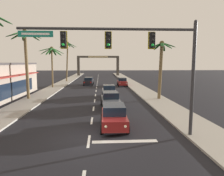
{
  "coord_description": "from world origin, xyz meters",
  "views": [
    {
      "loc": [
        0.74,
        -12.41,
        4.79
      ],
      "look_at": [
        1.91,
        8.0,
        2.2
      ],
      "focal_mm": 32.63,
      "sensor_mm": 36.0,
      "label": 1
    }
  ],
  "objects_px": {
    "sedan_third_in_queue": "(110,100)",
    "sedan_parked_nearest_kerb": "(122,82)",
    "palm_left_farthest": "(67,54)",
    "palm_right_second": "(161,61)",
    "town_gateway_arch": "(98,63)",
    "palm_left_third": "(52,56)",
    "traffic_signal_mast": "(137,52)",
    "sedan_oncoming_far": "(89,81)",
    "sedan_fifth_in_queue": "(109,91)",
    "sedan_lead_at_stop_bar": "(114,116)",
    "palm_left_second": "(26,49)"
  },
  "relations": [
    {
      "from": "sedan_third_in_queue",
      "to": "sedan_parked_nearest_kerb",
      "type": "distance_m",
      "value": 20.16
    },
    {
      "from": "sedan_parked_nearest_kerb",
      "to": "palm_left_farthest",
      "type": "height_order",
      "value": "palm_left_farthest"
    },
    {
      "from": "palm_right_second",
      "to": "town_gateway_arch",
      "type": "distance_m",
      "value": 47.99
    },
    {
      "from": "palm_right_second",
      "to": "palm_left_third",
      "type": "bearing_deg",
      "value": 141.71
    },
    {
      "from": "sedan_parked_nearest_kerb",
      "to": "palm_left_third",
      "type": "bearing_deg",
      "value": -169.2
    },
    {
      "from": "palm_left_farthest",
      "to": "town_gateway_arch",
      "type": "distance_m",
      "value": 23.32
    },
    {
      "from": "sedan_third_in_queue",
      "to": "palm_left_farthest",
      "type": "height_order",
      "value": "palm_left_farthest"
    },
    {
      "from": "sedan_third_in_queue",
      "to": "sedan_parked_nearest_kerb",
      "type": "relative_size",
      "value": 1.0
    },
    {
      "from": "traffic_signal_mast",
      "to": "sedan_oncoming_far",
      "type": "relative_size",
      "value": 2.37
    },
    {
      "from": "palm_right_second",
      "to": "palm_left_farthest",
      "type": "bearing_deg",
      "value": 121.79
    },
    {
      "from": "sedan_fifth_in_queue",
      "to": "palm_left_farthest",
      "type": "height_order",
      "value": "palm_left_farthest"
    },
    {
      "from": "sedan_lead_at_stop_bar",
      "to": "sedan_oncoming_far",
      "type": "height_order",
      "value": "same"
    },
    {
      "from": "sedan_lead_at_stop_bar",
      "to": "palm_right_second",
      "type": "height_order",
      "value": "palm_right_second"
    },
    {
      "from": "sedan_parked_nearest_kerb",
      "to": "sedan_third_in_queue",
      "type": "bearing_deg",
      "value": -99.68
    },
    {
      "from": "palm_left_third",
      "to": "sedan_lead_at_stop_bar",
      "type": "bearing_deg",
      "value": -67.59
    },
    {
      "from": "sedan_lead_at_stop_bar",
      "to": "palm_left_second",
      "type": "relative_size",
      "value": 0.51
    },
    {
      "from": "traffic_signal_mast",
      "to": "palm_left_second",
      "type": "xyz_separation_m",
      "value": [
        -11.55,
        14.03,
        0.98
      ]
    },
    {
      "from": "sedan_third_in_queue",
      "to": "palm_left_farthest",
      "type": "distance_m",
      "value": 31.4
    },
    {
      "from": "traffic_signal_mast",
      "to": "palm_left_farthest",
      "type": "height_order",
      "value": "palm_left_farthest"
    },
    {
      "from": "sedan_lead_at_stop_bar",
      "to": "sedan_third_in_queue",
      "type": "distance_m",
      "value": 6.61
    },
    {
      "from": "sedan_oncoming_far",
      "to": "town_gateway_arch",
      "type": "height_order",
      "value": "town_gateway_arch"
    },
    {
      "from": "traffic_signal_mast",
      "to": "palm_right_second",
      "type": "distance_m",
      "value": 14.14
    },
    {
      "from": "sedan_oncoming_far",
      "to": "sedan_parked_nearest_kerb",
      "type": "distance_m",
      "value": 7.17
    },
    {
      "from": "palm_left_farthest",
      "to": "sedan_lead_at_stop_bar",
      "type": "bearing_deg",
      "value": -76.07
    },
    {
      "from": "sedan_lead_at_stop_bar",
      "to": "palm_right_second",
      "type": "relative_size",
      "value": 0.6
    },
    {
      "from": "traffic_signal_mast",
      "to": "palm_left_third",
      "type": "xyz_separation_m",
      "value": [
        -11.16,
        26.13,
        0.53
      ]
    },
    {
      "from": "palm_left_second",
      "to": "palm_right_second",
      "type": "relative_size",
      "value": 1.18
    },
    {
      "from": "sedan_third_in_queue",
      "to": "palm_right_second",
      "type": "distance_m",
      "value": 8.88
    },
    {
      "from": "palm_left_third",
      "to": "sedan_parked_nearest_kerb",
      "type": "bearing_deg",
      "value": 10.8
    },
    {
      "from": "sedan_lead_at_stop_bar",
      "to": "palm_right_second",
      "type": "distance_m",
      "value": 13.42
    },
    {
      "from": "sedan_third_in_queue",
      "to": "palm_right_second",
      "type": "height_order",
      "value": "palm_right_second"
    },
    {
      "from": "sedan_parked_nearest_kerb",
      "to": "palm_left_farthest",
      "type": "distance_m",
      "value": 16.8
    },
    {
      "from": "sedan_parked_nearest_kerb",
      "to": "town_gateway_arch",
      "type": "xyz_separation_m",
      "value": [
        -5.17,
        31.63,
        3.69
      ]
    },
    {
      "from": "palm_left_farthest",
      "to": "town_gateway_arch",
      "type": "relative_size",
      "value": 0.66
    },
    {
      "from": "sedan_third_in_queue",
      "to": "town_gateway_arch",
      "type": "distance_m",
      "value": 51.67
    },
    {
      "from": "palm_left_third",
      "to": "palm_right_second",
      "type": "xyz_separation_m",
      "value": [
        16.55,
        -13.07,
        -0.95
      ]
    },
    {
      "from": "palm_left_second",
      "to": "palm_left_farthest",
      "type": "xyz_separation_m",
      "value": [
        1.33,
        24.24,
        0.47
      ]
    },
    {
      "from": "sedan_third_in_queue",
      "to": "palm_left_third",
      "type": "height_order",
      "value": "palm_left_third"
    },
    {
      "from": "palm_left_farthest",
      "to": "sedan_oncoming_far",
      "type": "bearing_deg",
      "value": -54.38
    },
    {
      "from": "sedan_oncoming_far",
      "to": "palm_left_farthest",
      "type": "bearing_deg",
      "value": 125.62
    },
    {
      "from": "sedan_parked_nearest_kerb",
      "to": "palm_right_second",
      "type": "height_order",
      "value": "palm_right_second"
    },
    {
      "from": "sedan_third_in_queue",
      "to": "sedan_fifth_in_queue",
      "type": "bearing_deg",
      "value": 88.87
    },
    {
      "from": "sedan_oncoming_far",
      "to": "town_gateway_arch",
      "type": "bearing_deg",
      "value": 86.64
    },
    {
      "from": "sedan_parked_nearest_kerb",
      "to": "palm_left_third",
      "type": "xyz_separation_m",
      "value": [
        -13.34,
        -2.55,
        5.09
      ]
    },
    {
      "from": "sedan_lead_at_stop_bar",
      "to": "palm_left_third",
      "type": "relative_size",
      "value": 0.58
    },
    {
      "from": "sedan_parked_nearest_kerb",
      "to": "sedan_oncoming_far",
      "type": "bearing_deg",
      "value": 164.47
    },
    {
      "from": "sedan_lead_at_stop_bar",
      "to": "sedan_third_in_queue",
      "type": "height_order",
      "value": "same"
    },
    {
      "from": "sedan_third_in_queue",
      "to": "palm_left_second",
      "type": "distance_m",
      "value": 12.86
    },
    {
      "from": "sedan_oncoming_far",
      "to": "palm_right_second",
      "type": "bearing_deg",
      "value": -60.0
    },
    {
      "from": "sedan_fifth_in_queue",
      "to": "palm_left_second",
      "type": "xyz_separation_m",
      "value": [
        -10.48,
        -1.38,
        5.55
      ]
    }
  ]
}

